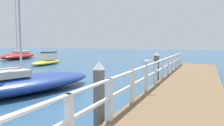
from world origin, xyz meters
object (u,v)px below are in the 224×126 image
seagull_foreground (147,62)px  boat_0 (19,56)px  dock_piling_far (156,69)px  boat_4 (47,60)px  dock_piling_near (99,99)px  boat_1 (11,84)px

seagull_foreground → boat_0: 28.17m
dock_piling_far → boat_4: (-13.55, 7.65, -0.49)m
dock_piling_far → seagull_foreground: size_ratio=3.97×
dock_piling_near → boat_0: size_ratio=0.18×
seagull_foreground → boat_4: seagull_foreground is taller
dock_piling_far → boat_1: 7.06m
boat_0 → boat_1: 23.89m
dock_piling_near → seagull_foreground: 3.22m
boat_4 → seagull_foreground: bearing=-47.6°
seagull_foreground → boat_0: (-23.17, 15.98, -1.15)m
dock_piling_far → seagull_foreground: (0.39, -3.47, 0.70)m
boat_1 → boat_4: boat_1 is taller
boat_0 → seagull_foreground: bearing=128.3°
dock_piling_far → boat_0: size_ratio=0.18×
boat_1 → boat_4: bearing=141.2°
dock_piling_near → dock_piling_far: 6.59m
boat_1 → boat_0: bearing=153.2°
boat_4 → dock_piling_far: bearing=-38.5°
dock_piling_far → boat_1: bearing=-143.7°
seagull_foreground → boat_1: 6.22m
dock_piling_far → boat_4: 15.56m
dock_piling_near → seagull_foreground: size_ratio=3.97×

